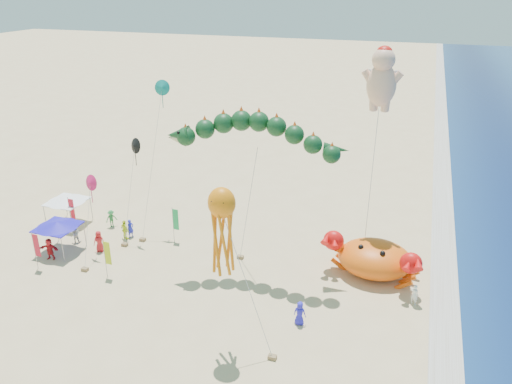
% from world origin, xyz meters
% --- Properties ---
extents(ground, '(320.00, 320.00, 0.00)m').
position_xyz_m(ground, '(0.00, 0.00, 0.00)').
color(ground, '#D1B784').
rests_on(ground, ground).
extents(foam_strip, '(320.00, 320.00, 0.00)m').
position_xyz_m(foam_strip, '(12.00, 0.00, 0.01)').
color(foam_strip, silver).
rests_on(foam_strip, ground).
extents(crab_inflatable, '(7.54, 5.88, 3.30)m').
position_xyz_m(crab_inflatable, '(6.82, 4.00, 1.46)').
color(crab_inflatable, '#F1590C').
rests_on(crab_inflatable, ground).
extents(dragon_kite, '(12.60, 4.45, 11.97)m').
position_xyz_m(dragon_kite, '(-2.00, 1.79, 10.60)').
color(dragon_kite, '#0E3618').
rests_on(dragon_kite, ground).
extents(cherub_kite, '(2.16, 3.27, 16.55)m').
position_xyz_m(cherub_kite, '(5.74, 7.68, 14.29)').
color(cherub_kite, '#FCBD9A').
rests_on(cherub_kite, ground).
extents(octopus_kite, '(4.22, 1.42, 10.49)m').
position_xyz_m(octopus_kite, '(-1.00, -6.84, 8.24)').
color(octopus_kite, orange).
rests_on(octopus_kite, ground).
extents(canopy_blue, '(3.39, 3.39, 2.71)m').
position_xyz_m(canopy_blue, '(-18.24, -0.63, 2.44)').
color(canopy_blue, gray).
rests_on(canopy_blue, ground).
extents(canopy_white, '(3.42, 3.42, 2.71)m').
position_xyz_m(canopy_white, '(-20.80, 3.83, 2.44)').
color(canopy_white, gray).
rests_on(canopy_white, ground).
extents(feather_flags, '(10.28, 7.47, 3.20)m').
position_xyz_m(feather_flags, '(-14.89, 0.13, 2.01)').
color(feather_flags, gray).
rests_on(feather_flags, ground).
extents(beachgoers, '(29.30, 9.04, 1.84)m').
position_xyz_m(beachgoers, '(-13.08, 0.56, 0.87)').
color(beachgoers, red).
rests_on(beachgoers, ground).
extents(small_kites, '(4.83, 9.77, 13.29)m').
position_xyz_m(small_kites, '(-13.32, 3.36, 8.09)').
color(small_kites, '#0B7972').
rests_on(small_kites, ground).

